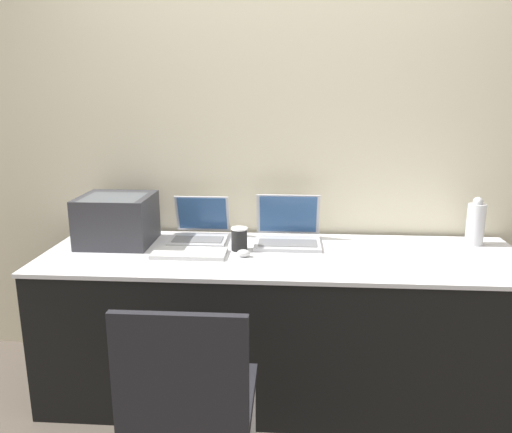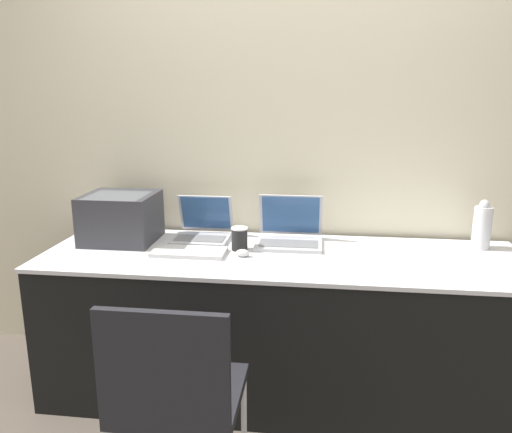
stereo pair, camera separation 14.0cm
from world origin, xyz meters
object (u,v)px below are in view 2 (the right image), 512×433
(external_keyboard, at_px, (189,252))
(metal_pitcher, at_px, (482,226))
(laptop_left, at_px, (202,230))
(coffee_cup, at_px, (240,239))
(printer, at_px, (121,216))
(mouse, at_px, (243,253))
(laptop_right, at_px, (289,233))
(chair, at_px, (175,390))

(external_keyboard, bearing_deg, metal_pitcher, 10.95)
(laptop_left, height_order, coffee_cup, laptop_left)
(printer, height_order, mouse, printer)
(external_keyboard, bearing_deg, coffee_cup, 22.93)
(laptop_right, bearing_deg, metal_pitcher, 2.33)
(printer, height_order, coffee_cup, printer)
(coffee_cup, bearing_deg, printer, 173.56)
(laptop_right, bearing_deg, external_keyboard, -153.25)
(external_keyboard, distance_m, coffee_cup, 0.26)
(printer, relative_size, coffee_cup, 3.14)
(laptop_right, xyz_separation_m, metal_pitcher, (0.98, 0.04, 0.06))
(chair, bearing_deg, laptop_right, 72.37)
(laptop_right, xyz_separation_m, coffee_cup, (-0.24, -0.14, 0.00))
(laptop_left, distance_m, laptop_right, 0.48)
(laptop_right, distance_m, metal_pitcher, 0.98)
(laptop_left, distance_m, external_keyboard, 0.28)
(laptop_right, xyz_separation_m, mouse, (-0.21, -0.25, -0.04))
(laptop_left, height_order, mouse, laptop_left)
(mouse, bearing_deg, laptop_right, 49.72)
(chair, bearing_deg, laptop_left, 97.74)
(external_keyboard, distance_m, mouse, 0.27)
(laptop_left, bearing_deg, chair, -82.26)
(mouse, relative_size, metal_pitcher, 0.27)
(printer, bearing_deg, external_keyboard, -22.75)
(laptop_left, distance_m, coffee_cup, 0.29)
(laptop_left, xyz_separation_m, metal_pitcher, (1.46, 0.01, 0.07))
(metal_pitcher, distance_m, chair, 1.74)
(laptop_right, bearing_deg, mouse, -130.28)
(external_keyboard, relative_size, metal_pitcher, 1.42)
(printer, height_order, metal_pitcher, printer)
(chair, bearing_deg, coffee_cup, 84.48)
(printer, bearing_deg, mouse, -14.84)
(printer, bearing_deg, laptop_right, 4.38)
(metal_pitcher, bearing_deg, coffee_cup, -171.53)
(coffee_cup, bearing_deg, external_keyboard, -157.07)
(printer, relative_size, laptop_right, 1.07)
(coffee_cup, xyz_separation_m, mouse, (0.03, -0.11, -0.04))
(external_keyboard, distance_m, metal_pitcher, 1.50)
(coffee_cup, relative_size, chair, 0.13)
(external_keyboard, bearing_deg, laptop_right, 26.75)
(laptop_left, bearing_deg, metal_pitcher, 0.40)
(coffee_cup, xyz_separation_m, chair, (-0.09, -0.90, -0.29))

